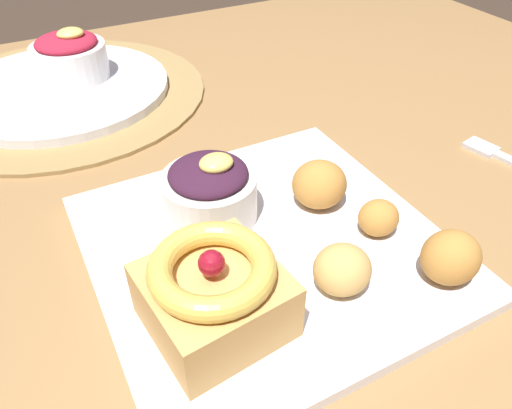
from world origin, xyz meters
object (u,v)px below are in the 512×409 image
(berry_ramekin, at_px, (210,191))
(fritter_extra, at_px, (451,257))
(back_plate, at_px, (61,88))
(fritter_front, at_px, (342,269))
(fritter_middle, at_px, (319,184))
(back_ramekin, at_px, (69,56))
(fritter_back, at_px, (378,218))
(fork, at_px, (509,160))
(cake_slice, at_px, (214,293))
(front_plate, at_px, (266,247))

(berry_ramekin, relative_size, fritter_extra, 1.80)
(back_plate, bearing_deg, fritter_front, -74.75)
(fritter_front, bearing_deg, fritter_middle, 66.17)
(back_ramekin, bearing_deg, fritter_front, -77.76)
(fritter_back, xyz_separation_m, back_ramekin, (-0.17, 0.45, 0.02))
(fork, bearing_deg, cake_slice, 86.95)
(berry_ramekin, distance_m, back_ramekin, 0.36)
(fritter_middle, relative_size, back_plate, 0.18)
(fritter_extra, bearing_deg, front_plate, 136.28)
(front_plate, xyz_separation_m, berry_ramekin, (-0.03, 0.06, 0.03))
(fritter_extra, bearing_deg, back_plate, 112.74)
(fritter_extra, xyz_separation_m, fork, (0.20, 0.10, -0.03))
(front_plate, xyz_separation_m, fork, (0.31, -0.00, -0.00))
(front_plate, bearing_deg, fritter_back, -19.97)
(berry_ramekin, relative_size, fritter_middle, 1.67)
(fritter_extra, bearing_deg, berry_ramekin, 130.79)
(fritter_front, height_order, fritter_back, fritter_front)
(fritter_extra, bearing_deg, fork, 27.24)
(fritter_front, xyz_separation_m, back_ramekin, (-0.11, 0.48, 0.01))
(berry_ramekin, height_order, fritter_front, berry_ramekin)
(cake_slice, xyz_separation_m, back_plate, (-0.03, 0.46, -0.03))
(fritter_back, xyz_separation_m, fritter_extra, (0.01, -0.07, 0.01))
(cake_slice, relative_size, fritter_extra, 2.11)
(front_plate, relative_size, fritter_front, 6.36)
(back_plate, bearing_deg, fritter_extra, -67.26)
(berry_ramekin, relative_size, fritter_front, 1.87)
(berry_ramekin, relative_size, back_plate, 0.30)
(fork, bearing_deg, fritter_extra, 105.51)
(front_plate, height_order, fork, front_plate)
(front_plate, height_order, berry_ramekin, berry_ramekin)
(fritter_back, bearing_deg, fritter_middle, 111.82)
(fritter_middle, bearing_deg, cake_slice, -149.82)
(fritter_front, distance_m, back_ramekin, 0.50)
(front_plate, relative_size, back_ramekin, 2.97)
(back_ramekin, bearing_deg, berry_ramekin, -82.01)
(fritter_back, height_order, back_plate, fritter_back)
(fritter_front, distance_m, fork, 0.29)
(fritter_extra, relative_size, back_plate, 0.17)
(fritter_back, distance_m, back_ramekin, 0.48)
(berry_ramekin, xyz_separation_m, back_plate, (-0.07, 0.34, -0.03))
(fritter_front, relative_size, fritter_back, 1.26)
(fritter_back, xyz_separation_m, back_plate, (-0.20, 0.43, -0.02))
(front_plate, relative_size, fork, 2.33)
(fritter_middle, xyz_separation_m, back_plate, (-0.17, 0.37, -0.02))
(fritter_middle, height_order, fritter_extra, same)
(fritter_extra, distance_m, fork, 0.23)
(front_plate, distance_m, fritter_middle, 0.08)
(cake_slice, relative_size, fork, 0.80)
(fritter_middle, height_order, fork, fritter_middle)
(cake_slice, height_order, fork, cake_slice)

